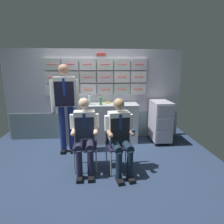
# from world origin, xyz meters

# --- Properties ---
(ground) EXTENTS (4.80, 4.80, 0.04)m
(ground) POSITION_xyz_m (0.00, 0.00, -0.02)
(ground) COLOR #25344F
(galley_bulkhead) EXTENTS (4.20, 0.14, 2.15)m
(galley_bulkhead) POSITION_xyz_m (0.01, 1.37, 1.11)
(galley_bulkhead) COLOR #B2B0C1
(galley_bulkhead) RESTS_ON ground
(galley_counter) EXTENTS (1.67, 0.53, 0.91)m
(galley_counter) POSITION_xyz_m (0.15, 1.09, 0.46)
(galley_counter) COLOR silver
(galley_counter) RESTS_ON ground
(service_trolley) EXTENTS (0.40, 0.65, 0.97)m
(service_trolley) POSITION_xyz_m (1.52, 0.97, 0.52)
(service_trolley) COLOR black
(service_trolley) RESTS_ON ground
(folding_chair_left) EXTENTS (0.41, 0.41, 0.85)m
(folding_chair_left) POSITION_xyz_m (-0.17, -0.01, 0.53)
(folding_chair_left) COLOR #A8AAAF
(folding_chair_left) RESTS_ON ground
(crew_member_left) EXTENTS (0.48, 0.60, 1.25)m
(crew_member_left) POSITION_xyz_m (-0.16, -0.17, 0.69)
(crew_member_left) COLOR black
(crew_member_left) RESTS_ON ground
(folding_chair_center) EXTENTS (0.46, 0.46, 0.85)m
(folding_chair_center) POSITION_xyz_m (0.39, -0.11, 0.53)
(folding_chair_center) COLOR #A8AAAF
(folding_chair_center) RESTS_ON ground
(crew_member_center) EXTENTS (0.49, 0.63, 1.25)m
(crew_member_center) POSITION_xyz_m (0.42, -0.27, 0.69)
(crew_member_center) COLOR black
(crew_member_center) RESTS_ON ground
(crew_member_standing) EXTENTS (0.56, 0.29, 1.79)m
(crew_member_standing) POSITION_xyz_m (-0.58, 0.58, 1.09)
(crew_member_standing) COLOR black
(crew_member_standing) RESTS_ON ground
(water_bottle_short) EXTENTS (0.06, 0.06, 0.22)m
(water_bottle_short) POSITION_xyz_m (0.12, 0.96, 1.02)
(water_bottle_short) COLOR #469F55
(water_bottle_short) RESTS_ON galley_counter
(water_bottle_blue_cap) EXTENTS (0.08, 0.08, 0.27)m
(water_bottle_blue_cap) POSITION_xyz_m (-0.36, 1.05, 1.04)
(water_bottle_blue_cap) COLOR silver
(water_bottle_blue_cap) RESTS_ON galley_counter
(water_bottle_tall) EXTENTS (0.06, 0.06, 0.24)m
(water_bottle_tall) POSITION_xyz_m (-0.12, 1.04, 1.03)
(water_bottle_tall) COLOR silver
(water_bottle_tall) RESTS_ON galley_counter
(paper_cup_blue) EXTENTS (0.07, 0.07, 0.08)m
(paper_cup_blue) POSITION_xyz_m (-0.46, 0.94, 0.95)
(paper_cup_blue) COLOR white
(paper_cup_blue) RESTS_ON galley_counter
(espresso_cup_small) EXTENTS (0.07, 0.07, 0.06)m
(espresso_cup_small) POSITION_xyz_m (0.50, 1.13, 0.94)
(espresso_cup_small) COLOR navy
(espresso_cup_small) RESTS_ON galley_counter
(snack_banana) EXTENTS (0.17, 0.10, 0.04)m
(snack_banana) POSITION_xyz_m (0.29, 1.17, 0.93)
(snack_banana) COLOR yellow
(snack_banana) RESTS_ON galley_counter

